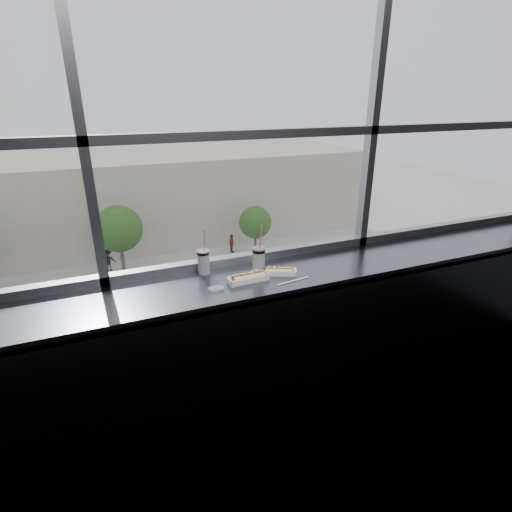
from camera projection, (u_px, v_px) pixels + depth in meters
name	position (u px, v px, depth m)	size (l,w,h in m)	color
wall_back_lower	(248.00, 325.00, 3.16)	(6.00, 6.00, 0.00)	black
window_glass	(245.00, 85.00, 2.52)	(6.00, 6.00, 0.00)	silver
window_mullions	(246.00, 85.00, 2.50)	(6.00, 0.08, 2.40)	gray
counter	(263.00, 279.00, 2.73)	(6.00, 0.55, 0.06)	slate
counter_fascia	(277.00, 363.00, 2.71)	(6.00, 0.04, 1.04)	slate
hotdog_tray_left	(248.00, 277.00, 2.62)	(0.28, 0.10, 0.07)	white
hotdog_tray_right	(279.00, 271.00, 2.72)	(0.25, 0.17, 0.06)	white
soda_cup_left	(203.00, 261.00, 2.72)	(0.09, 0.09, 0.32)	white
soda_cup_right	(259.00, 259.00, 2.72)	(0.09, 0.09, 0.35)	white
loose_straw	(293.00, 281.00, 2.62)	(0.01, 0.01, 0.24)	white
wrapper	(216.00, 288.00, 2.51)	(0.10, 0.07, 0.03)	silver
plaza_ground	(107.00, 222.00, 44.73)	(120.00, 120.00, 0.00)	#B2B1AC
street_asphalt	(131.00, 325.00, 24.60)	(80.00, 10.00, 0.06)	black
far_sidewalk	(119.00, 275.00, 31.45)	(80.00, 6.00, 0.04)	#B2B1AC
far_building	(105.00, 198.00, 38.52)	(50.00, 14.00, 8.00)	#B2A699
car_near_d	(248.00, 322.00, 23.00)	(5.98, 2.49, 1.99)	silver
car_near_e	(358.00, 298.00, 25.71)	(6.25, 2.61, 2.08)	#212CAB
car_far_c	(268.00, 259.00, 31.54)	(6.73, 2.81, 2.24)	#B7B1A0
car_near_c	(116.00, 350.00, 20.38)	(6.56, 2.73, 2.19)	#B00205
car_far_b	(143.00, 281.00, 28.15)	(5.66, 2.36, 1.89)	#A81245
car_near_b	(18.00, 373.00, 18.86)	(5.84, 2.43, 1.95)	black
pedestrian_b	(108.00, 258.00, 31.80)	(0.97, 0.73, 2.19)	#66605B
pedestrian_d	(232.00, 242.00, 35.54)	(0.92, 0.69, 2.06)	#66605B
tree_center	(119.00, 229.00, 30.18)	(3.59, 3.59, 5.61)	#47382B
tree_right	(255.00, 222.00, 34.47)	(2.83, 2.83, 4.41)	#47382B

